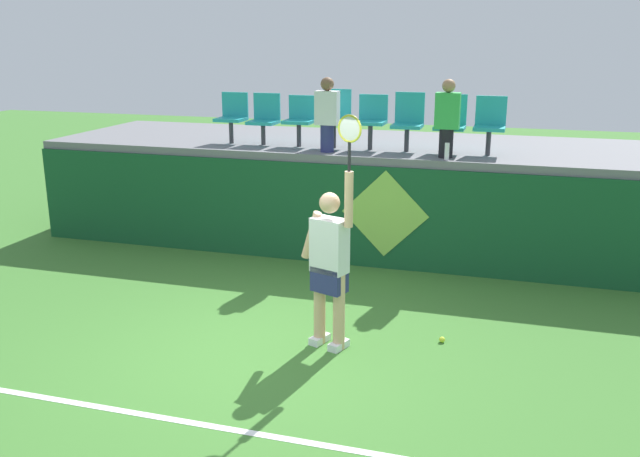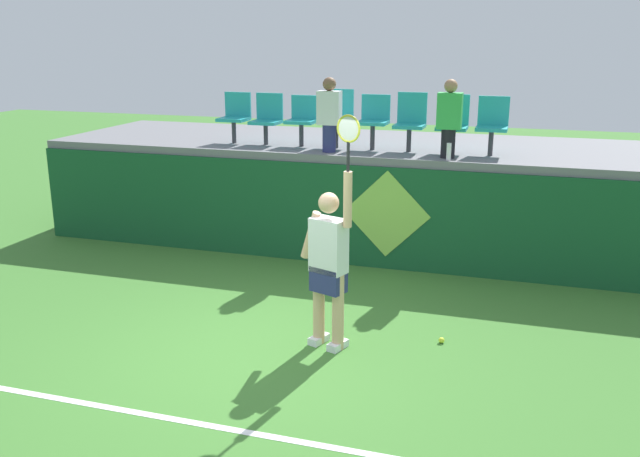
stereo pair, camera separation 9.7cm
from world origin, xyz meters
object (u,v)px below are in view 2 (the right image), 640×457
Objects in this scene: tennis_player at (329,262)px; stadium_chair_3 at (338,116)px; stadium_chair_7 at (492,123)px; tennis_ball at (442,340)px; stadium_chair_0 at (235,115)px; spectator_0 at (449,118)px; stadium_chair_5 at (411,120)px; water_bottle at (449,152)px; stadium_chair_4 at (374,118)px; stadium_chair_2 at (303,118)px; stadium_chair_1 at (267,117)px; stadium_chair_6 at (453,122)px; spectator_1 at (329,113)px.

tennis_player is 2.89× the size of stadium_chair_3.
tennis_ball is at bearing -93.97° from stadium_chair_7.
stadium_chair_0 reaches higher than tennis_ball.
spectator_0 reaches higher than stadium_chair_0.
stadium_chair_0 is 2.83m from stadium_chair_5.
stadium_chair_4 is at bearing 152.64° from water_bottle.
stadium_chair_7 is (4.02, 0.00, 0.02)m from stadium_chair_0.
stadium_chair_2 is at bearing -179.87° from stadium_chair_7.
tennis_ball is at bearing 20.30° from tennis_player.
stadium_chair_0 is 0.55m from stadium_chair_1.
stadium_chair_5 is at bearing 179.91° from stadium_chair_6.
stadium_chair_1 is at bearing -179.81° from stadium_chair_3.
stadium_chair_2 is at bearing -178.92° from stadium_chair_3.
spectator_1 reaches higher than tennis_ball.
stadium_chair_0 is at bearing 179.84° from stadium_chair_2.
stadium_chair_0 is at bearing 169.76° from water_bottle.
stadium_chair_7 is at bearing 0.05° from stadium_chair_0.
stadium_chair_2 is 0.93× the size of stadium_chair_7.
stadium_chair_4 is at bearing -179.07° from stadium_chair_5.
spectator_0 reaches higher than stadium_chair_7.
stadium_chair_5 is 1.02× the size of stadium_chair_6.
stadium_chair_6 is at bearing 96.43° from tennis_ball.
spectator_0 reaches higher than tennis_player.
stadium_chair_7 is 0.72m from spectator_0.
stadium_chair_3 reaches higher than water_bottle.
tennis_ball is 0.08× the size of stadium_chair_6.
stadium_chair_6 is (1.18, 0.01, -0.01)m from stadium_chair_4.
stadium_chair_2 is at bearing -179.64° from stadium_chair_5.
spectator_0 reaches higher than tennis_ball.
tennis_ball is 0.08× the size of stadium_chair_1.
stadium_chair_4 is (-0.35, 3.53, 1.12)m from tennis_player.
stadium_chair_4 is at bearing 0.07° from stadium_chair_2.
stadium_chair_1 is at bearing 179.99° from stadium_chair_7.
spectator_1 reaches higher than stadium_chair_7.
tennis_player is at bearing -159.70° from tennis_ball.
spectator_1 is (0.00, -0.45, 0.08)m from stadium_chair_3.
spectator_1 reaches higher than tennis_player.
water_bottle is 0.27× the size of stadium_chair_3.
stadium_chair_6 is (-0.04, 0.64, 0.34)m from water_bottle.
tennis_player is at bearing -73.46° from spectator_1.
tennis_ball is 4.56m from stadium_chair_2.
stadium_chair_3 reaches higher than stadium_chair_1.
stadium_chair_0 is at bearing 179.96° from stadium_chair_4.
stadium_chair_6 is at bearing 14.48° from spectator_1.
stadium_chair_4 reaches higher than tennis_ball.
stadium_chair_3 is 1.03× the size of stadium_chair_5.
spectator_1 is at bearing -169.03° from stadium_chair_7.
spectator_1 is (-0.57, -0.44, 0.10)m from stadium_chair_4.
stadium_chair_5 reaches higher than stadium_chair_7.
tennis_player is 3.44m from spectator_1.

